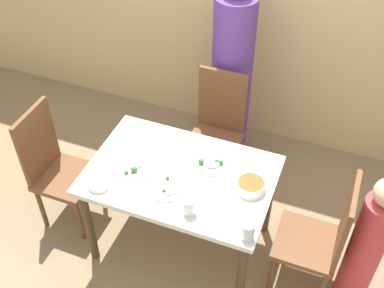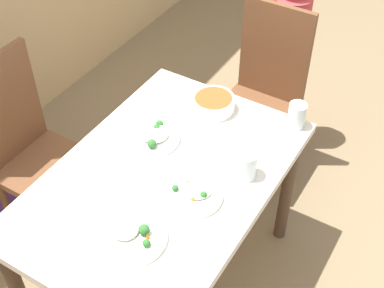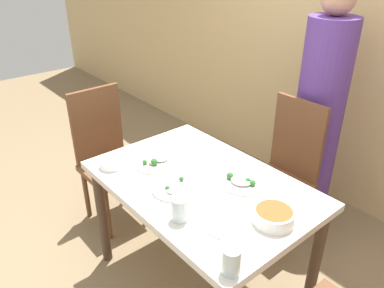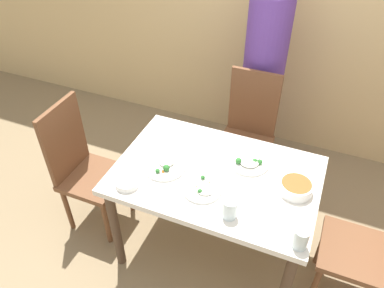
{
  "view_description": "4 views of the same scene",
  "coord_description": "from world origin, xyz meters",
  "px_view_note": "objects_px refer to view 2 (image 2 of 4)",
  "views": [
    {
      "loc": [
        0.85,
        -1.98,
        3.0
      ],
      "look_at": [
        0.06,
        0.05,
        0.98
      ],
      "focal_mm": 45.0,
      "sensor_mm": 36.0,
      "label": 1
    },
    {
      "loc": [
        -1.17,
        -0.85,
        2.27
      ],
      "look_at": [
        0.11,
        -0.07,
        0.87
      ],
      "focal_mm": 50.0,
      "sensor_mm": 36.0,
      "label": 2
    },
    {
      "loc": [
        1.25,
        -1.11,
        1.85
      ],
      "look_at": [
        -0.14,
        0.06,
        0.89
      ],
      "focal_mm": 35.0,
      "sensor_mm": 36.0,
      "label": 3
    },
    {
      "loc": [
        0.48,
        -1.54,
        2.3
      ],
      "look_at": [
        -0.13,
        -0.06,
        0.97
      ],
      "focal_mm": 35.0,
      "sensor_mm": 36.0,
      "label": 4
    }
  ],
  "objects_px": {
    "chair_child_spot": "(262,94)",
    "person_child": "(283,65)",
    "plate_rice_adult": "(131,235)",
    "bowl_curry": "(213,103)",
    "chair_adult_spot": "(31,150)",
    "glass_water_tall": "(297,115)"
  },
  "relations": [
    {
      "from": "chair_child_spot",
      "to": "person_child",
      "type": "bearing_deg",
      "value": 90.0
    },
    {
      "from": "chair_child_spot",
      "to": "plate_rice_adult",
      "type": "height_order",
      "value": "chair_child_spot"
    },
    {
      "from": "bowl_curry",
      "to": "plate_rice_adult",
      "type": "distance_m",
      "value": 0.77
    },
    {
      "from": "person_child",
      "to": "plate_rice_adult",
      "type": "bearing_deg",
      "value": -177.19
    },
    {
      "from": "plate_rice_adult",
      "to": "chair_child_spot",
      "type": "bearing_deg",
      "value": 3.4
    },
    {
      "from": "chair_adult_spot",
      "to": "person_child",
      "type": "distance_m",
      "value": 1.43
    },
    {
      "from": "chair_child_spot",
      "to": "bowl_curry",
      "type": "height_order",
      "value": "chair_child_spot"
    },
    {
      "from": "chair_child_spot",
      "to": "glass_water_tall",
      "type": "bearing_deg",
      "value": -50.86
    },
    {
      "from": "chair_adult_spot",
      "to": "person_child",
      "type": "bearing_deg",
      "value": -31.48
    },
    {
      "from": "bowl_curry",
      "to": "glass_water_tall",
      "type": "bearing_deg",
      "value": -76.63
    },
    {
      "from": "chair_adult_spot",
      "to": "plate_rice_adult",
      "type": "relative_size",
      "value": 3.84
    },
    {
      "from": "glass_water_tall",
      "to": "chair_adult_spot",
      "type": "bearing_deg",
      "value": 117.09
    },
    {
      "from": "chair_child_spot",
      "to": "bowl_curry",
      "type": "bearing_deg",
      "value": -93.27
    },
    {
      "from": "chair_adult_spot",
      "to": "glass_water_tall",
      "type": "height_order",
      "value": "chair_adult_spot"
    },
    {
      "from": "chair_adult_spot",
      "to": "plate_rice_adult",
      "type": "height_order",
      "value": "chair_adult_spot"
    },
    {
      "from": "person_child",
      "to": "plate_rice_adult",
      "type": "distance_m",
      "value": 1.54
    },
    {
      "from": "person_child",
      "to": "glass_water_tall",
      "type": "height_order",
      "value": "person_child"
    },
    {
      "from": "chair_child_spot",
      "to": "glass_water_tall",
      "type": "relative_size",
      "value": 8.56
    },
    {
      "from": "chair_adult_spot",
      "to": "plate_rice_adult",
      "type": "bearing_deg",
      "value": -109.95
    },
    {
      "from": "chair_child_spot",
      "to": "bowl_curry",
      "type": "xyz_separation_m",
      "value": [
        -0.49,
        0.03,
        0.26
      ]
    },
    {
      "from": "bowl_curry",
      "to": "chair_child_spot",
      "type": "bearing_deg",
      "value": -3.27
    },
    {
      "from": "plate_rice_adult",
      "to": "bowl_curry",
      "type": "bearing_deg",
      "value": 7.64
    }
  ]
}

